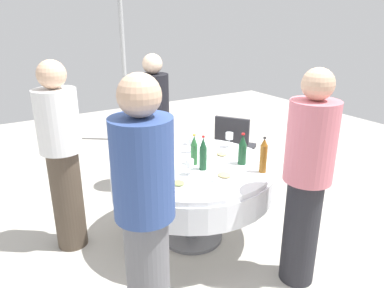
{
  "coord_description": "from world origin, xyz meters",
  "views": [
    {
      "loc": [
        -2.45,
        1.51,
        1.96
      ],
      "look_at": [
        0.0,
        0.0,
        0.92
      ],
      "focal_mm": 33.76,
      "sensor_mm": 36.0,
      "label": 1
    }
  ],
  "objects_px": {
    "dining_table": "(192,179)",
    "wine_glass_near": "(191,142)",
    "bottle_amber_inner": "(263,156)",
    "plate_rear": "(222,155)",
    "bottle_dark_green_mid": "(242,150)",
    "wine_glass_left": "(190,164)",
    "bottle_dark_green_south": "(203,154)",
    "wine_glass_mid": "(229,137)",
    "person_mid": "(62,155)",
    "bottle_clear_near": "(168,151)",
    "plate_outer": "(155,150)",
    "plate_far": "(178,185)",
    "person_east": "(154,121)",
    "person_south": "(145,216)",
    "plate_north": "(224,177)",
    "person_right": "(307,178)",
    "bottle_green_east": "(163,155)",
    "bottle_green_right": "(194,150)",
    "wine_glass_inner": "(191,134)",
    "chair_near": "(234,145)"
  },
  "relations": [
    {
      "from": "dining_table",
      "to": "wine_glass_near",
      "type": "xyz_separation_m",
      "value": [
        0.23,
        -0.13,
        0.25
      ]
    },
    {
      "from": "bottle_amber_inner",
      "to": "plate_rear",
      "type": "relative_size",
      "value": 1.42
    },
    {
      "from": "bottle_dark_green_mid",
      "to": "wine_glass_left",
      "type": "distance_m",
      "value": 0.51
    },
    {
      "from": "dining_table",
      "to": "bottle_dark_green_south",
      "type": "bearing_deg",
      "value": -173.8
    },
    {
      "from": "wine_glass_mid",
      "to": "person_mid",
      "type": "bearing_deg",
      "value": 78.07
    },
    {
      "from": "bottle_clear_near",
      "to": "wine_glass_near",
      "type": "relative_size",
      "value": 1.79
    },
    {
      "from": "bottle_amber_inner",
      "to": "plate_outer",
      "type": "distance_m",
      "value": 1.05
    },
    {
      "from": "plate_far",
      "to": "person_east",
      "type": "bearing_deg",
      "value": -19.31
    },
    {
      "from": "dining_table",
      "to": "person_south",
      "type": "xyz_separation_m",
      "value": [
        -0.81,
        0.81,
        0.3
      ]
    },
    {
      "from": "dining_table",
      "to": "person_south",
      "type": "relative_size",
      "value": 0.83
    },
    {
      "from": "plate_north",
      "to": "person_right",
      "type": "xyz_separation_m",
      "value": [
        -0.52,
        -0.34,
        0.11
      ]
    },
    {
      "from": "person_east",
      "to": "person_right",
      "type": "distance_m",
      "value": 2.01
    },
    {
      "from": "wine_glass_left",
      "to": "person_south",
      "type": "distance_m",
      "value": 0.92
    },
    {
      "from": "dining_table",
      "to": "plate_far",
      "type": "height_order",
      "value": "plate_far"
    },
    {
      "from": "bottle_green_east",
      "to": "bottle_dark_green_mid",
      "type": "relative_size",
      "value": 0.96
    },
    {
      "from": "plate_rear",
      "to": "plate_far",
      "type": "bearing_deg",
      "value": 116.49
    },
    {
      "from": "bottle_green_east",
      "to": "plate_far",
      "type": "xyz_separation_m",
      "value": [
        -0.35,
        0.05,
        -0.11
      ]
    },
    {
      "from": "bottle_amber_inner",
      "to": "plate_north",
      "type": "height_order",
      "value": "bottle_amber_inner"
    },
    {
      "from": "wine_glass_left",
      "to": "person_mid",
      "type": "distance_m",
      "value": 1.07
    },
    {
      "from": "person_east",
      "to": "plate_rear",
      "type": "bearing_deg",
      "value": -73.68
    },
    {
      "from": "bottle_green_east",
      "to": "plate_outer",
      "type": "bearing_deg",
      "value": -17.17
    },
    {
      "from": "person_east",
      "to": "plate_outer",
      "type": "bearing_deg",
      "value": -106.54
    },
    {
      "from": "bottle_dark_green_mid",
      "to": "person_east",
      "type": "distance_m",
      "value": 1.34
    },
    {
      "from": "wine_glass_mid",
      "to": "person_east",
      "type": "bearing_deg",
      "value": 19.98
    },
    {
      "from": "wine_glass_mid",
      "to": "plate_rear",
      "type": "distance_m",
      "value": 0.28
    },
    {
      "from": "bottle_green_east",
      "to": "person_right",
      "type": "xyz_separation_m",
      "value": [
        -0.93,
        -0.67,
        -0.0
      ]
    },
    {
      "from": "bottle_amber_inner",
      "to": "person_east",
      "type": "bearing_deg",
      "value": 8.04
    },
    {
      "from": "bottle_green_right",
      "to": "wine_glass_mid",
      "type": "bearing_deg",
      "value": -70.88
    },
    {
      "from": "bottle_dark_green_south",
      "to": "person_east",
      "type": "xyz_separation_m",
      "value": [
        1.25,
        -0.17,
        -0.05
      ]
    },
    {
      "from": "wine_glass_near",
      "to": "person_east",
      "type": "height_order",
      "value": "person_east"
    },
    {
      "from": "bottle_dark_green_mid",
      "to": "person_east",
      "type": "xyz_separation_m",
      "value": [
        1.33,
        0.19,
        -0.05
      ]
    },
    {
      "from": "bottle_dark_green_mid",
      "to": "person_south",
      "type": "xyz_separation_m",
      "value": [
        -0.58,
        1.18,
        0.03
      ]
    },
    {
      "from": "wine_glass_near",
      "to": "plate_far",
      "type": "height_order",
      "value": "wine_glass_near"
    },
    {
      "from": "bottle_amber_inner",
      "to": "person_right",
      "type": "relative_size",
      "value": 0.18
    },
    {
      "from": "bottle_clear_near",
      "to": "plate_rear",
      "type": "bearing_deg",
      "value": -99.87
    },
    {
      "from": "wine_glass_left",
      "to": "bottle_green_right",
      "type": "bearing_deg",
      "value": -40.98
    },
    {
      "from": "bottle_dark_green_mid",
      "to": "bottle_amber_inner",
      "type": "distance_m",
      "value": 0.23
    },
    {
      "from": "dining_table",
      "to": "bottle_amber_inner",
      "type": "distance_m",
      "value": 0.67
    },
    {
      "from": "bottle_green_right",
      "to": "wine_glass_inner",
      "type": "height_order",
      "value": "bottle_green_right"
    },
    {
      "from": "bottle_dark_green_south",
      "to": "wine_glass_near",
      "type": "xyz_separation_m",
      "value": [
        0.38,
        -0.11,
        -0.03
      ]
    },
    {
      "from": "bottle_green_right",
      "to": "person_south",
      "type": "distance_m",
      "value": 1.15
    },
    {
      "from": "bottle_amber_inner",
      "to": "wine_glass_near",
      "type": "distance_m",
      "value": 0.73
    },
    {
      "from": "plate_outer",
      "to": "chair_near",
      "type": "xyz_separation_m",
      "value": [
        0.23,
        -1.14,
        -0.23
      ]
    },
    {
      "from": "bottle_dark_green_south",
      "to": "person_south",
      "type": "bearing_deg",
      "value": 128.76
    },
    {
      "from": "bottle_green_right",
      "to": "person_mid",
      "type": "relative_size",
      "value": 0.17
    },
    {
      "from": "wine_glass_left",
      "to": "plate_rear",
      "type": "relative_size",
      "value": 0.62
    },
    {
      "from": "plate_north",
      "to": "person_south",
      "type": "distance_m",
      "value": 0.99
    },
    {
      "from": "wine_glass_left",
      "to": "plate_north",
      "type": "distance_m",
      "value": 0.29
    },
    {
      "from": "bottle_dark_green_mid",
      "to": "wine_glass_inner",
      "type": "height_order",
      "value": "bottle_dark_green_mid"
    },
    {
      "from": "plate_rear",
      "to": "bottle_dark_green_south",
      "type": "bearing_deg",
      "value": 116.33
    }
  ]
}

